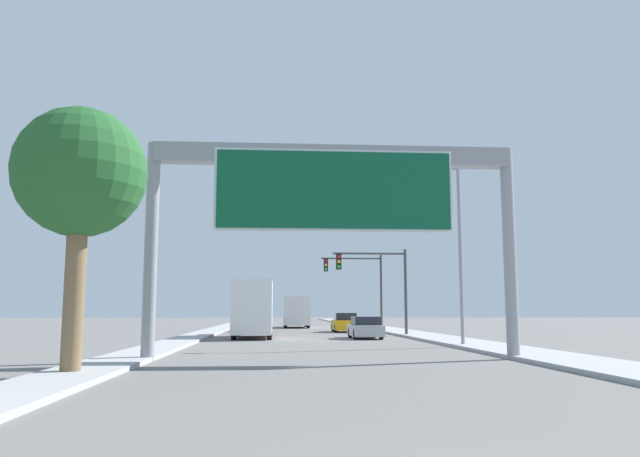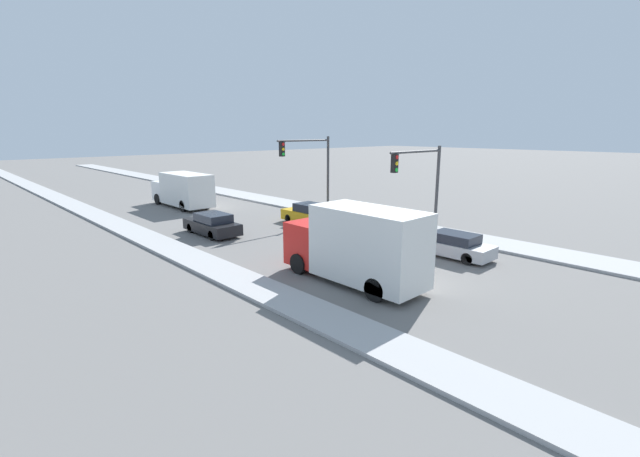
# 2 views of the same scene
# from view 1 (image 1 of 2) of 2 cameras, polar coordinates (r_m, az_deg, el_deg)

# --- Properties ---
(sidewalk_right) EXTENTS (3.00, 120.00, 0.15)m
(sidewalk_right) POSITION_cam_1_polar(r_m,az_deg,el_deg) (64.89, 4.76, -8.94)
(sidewalk_right) COLOR #A7A7A7
(sidewalk_right) RESTS_ON ground
(median_strip_left) EXTENTS (2.00, 120.00, 0.15)m
(median_strip_left) POSITION_cam_1_polar(r_m,az_deg,el_deg) (64.36, -8.73, -8.90)
(median_strip_left) COLOR #A7A7A7
(median_strip_left) RESTS_ON ground
(sign_gantry) EXTENTS (13.36, 0.73, 7.69)m
(sign_gantry) POSITION_cam_1_polar(r_m,az_deg,el_deg) (22.50, 1.29, 3.50)
(sign_gantry) COLOR gray
(sign_gantry) RESTS_ON ground
(car_near_left) EXTENTS (1.89, 4.65, 1.45)m
(car_near_left) POSITION_cam_1_polar(r_m,az_deg,el_deg) (52.75, -5.63, -8.61)
(car_near_left) COLOR black
(car_near_left) RESTS_ON ground
(car_mid_left) EXTENTS (1.77, 4.54, 1.36)m
(car_mid_left) POSITION_cam_1_polar(r_m,az_deg,el_deg) (39.41, 4.15, -9.06)
(car_mid_left) COLOR #A5A8AD
(car_mid_left) RESTS_ON ground
(car_mid_center) EXTENTS (1.87, 4.44, 1.54)m
(car_mid_center) POSITION_cam_1_polar(r_m,az_deg,el_deg) (51.08, 2.27, -8.63)
(car_mid_center) COLOR gold
(car_mid_center) RESTS_ON ground
(truck_box_primary) EXTENTS (2.40, 7.20, 3.53)m
(truck_box_primary) POSITION_cam_1_polar(r_m,az_deg,el_deg) (39.82, -6.13, -7.39)
(truck_box_primary) COLOR red
(truck_box_primary) RESTS_ON ground
(truck_box_secondary) EXTENTS (2.50, 7.92, 3.10)m
(truck_box_secondary) POSITION_cam_1_polar(r_m,az_deg,el_deg) (64.10, -2.17, -7.63)
(truck_box_secondary) COLOR white
(truck_box_secondary) RESTS_ON ground
(traffic_light_near_intersection) EXTENTS (5.08, 0.32, 5.90)m
(traffic_light_near_intersection) POSITION_cam_1_polar(r_m,az_deg,el_deg) (42.78, 5.61, -4.37)
(traffic_light_near_intersection) COLOR #3D3D3F
(traffic_light_near_intersection) RESTS_ON ground
(traffic_light_mid_block) EXTENTS (5.18, 0.32, 6.39)m
(traffic_light_mid_block) POSITION_cam_1_polar(r_m,az_deg,el_deg) (52.68, 3.84, -4.63)
(traffic_light_mid_block) COLOR #3D3D3F
(traffic_light_mid_block) RESTS_ON ground
(palm_tree_foreground) EXTENTS (3.59, 3.59, 7.30)m
(palm_tree_foreground) POSITION_cam_1_polar(r_m,az_deg,el_deg) (18.37, -21.07, 4.56)
(palm_tree_foreground) COLOR brown
(palm_tree_foreground) RESTS_ON ground
(street_lamp_right) EXTENTS (2.84, 0.28, 8.82)m
(street_lamp_right) POSITION_cam_1_polar(r_m,az_deg,el_deg) (30.95, 12.05, -0.85)
(street_lamp_right) COLOR gray
(street_lamp_right) RESTS_ON ground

